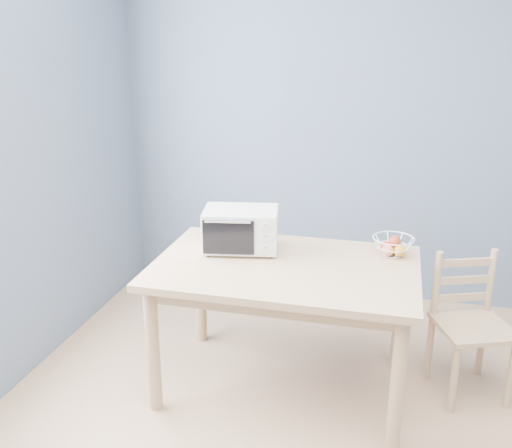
% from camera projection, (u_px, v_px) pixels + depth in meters
% --- Properties ---
extents(room, '(4.01, 4.51, 2.61)m').
position_uv_depth(room, '(385.00, 230.00, 1.90)').
color(room, tan).
rests_on(room, ground).
extents(dining_table, '(1.40, 0.90, 0.75)m').
position_uv_depth(dining_table, '(285.00, 282.00, 3.07)').
color(dining_table, tan).
rests_on(dining_table, ground).
extents(toaster_oven, '(0.45, 0.37, 0.24)m').
position_uv_depth(toaster_oven, '(238.00, 229.00, 3.19)').
color(toaster_oven, white).
rests_on(toaster_oven, dining_table).
extents(fruit_basket, '(0.29, 0.29, 0.12)m').
position_uv_depth(fruit_basket, '(393.00, 246.00, 3.13)').
color(fruit_basket, white).
rests_on(fruit_basket, dining_table).
extents(dining_chair, '(0.48, 0.48, 0.79)m').
position_uv_depth(dining_chair, '(469.00, 327.00, 3.12)').
color(dining_chair, tan).
rests_on(dining_chair, ground).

